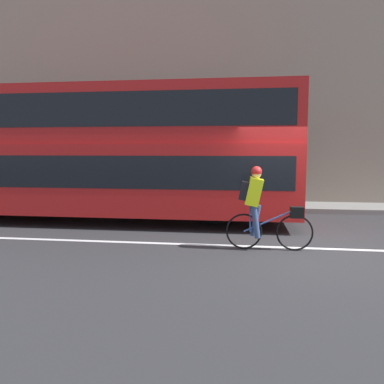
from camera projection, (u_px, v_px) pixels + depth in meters
ground_plane at (297, 247)px, 7.66m from camera, size 80.00×80.00×0.00m
road_center_line at (298, 248)px, 7.58m from camera, size 50.00×0.14×0.01m
sidewalk_curb at (275, 207)px, 12.60m from camera, size 60.00×1.71×0.15m
building_facade at (276, 89)px, 13.14m from camera, size 60.00×0.30×8.19m
bus at (86, 148)px, 10.32m from camera, size 11.45×2.47×3.61m
cyclist_on_bike at (261, 205)px, 7.38m from camera, size 1.71×0.32×1.66m
trash_bin at (99, 190)px, 13.27m from camera, size 0.47×0.47×0.82m
street_sign_post at (225, 165)px, 12.58m from camera, size 0.36×0.09×2.33m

